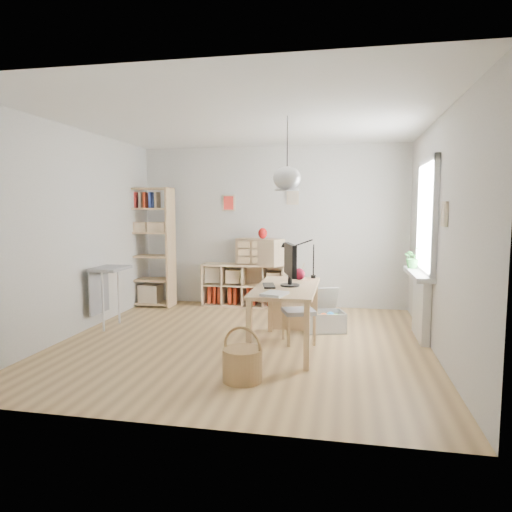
% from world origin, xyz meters
% --- Properties ---
extents(ground, '(4.50, 4.50, 0.00)m').
position_xyz_m(ground, '(0.00, 0.00, 0.00)').
color(ground, tan).
rests_on(ground, ground).
extents(room_shell, '(4.50, 4.50, 4.50)m').
position_xyz_m(room_shell, '(0.55, -0.15, 2.00)').
color(room_shell, silver).
rests_on(room_shell, ground).
extents(window_unit, '(0.07, 1.16, 1.46)m').
position_xyz_m(window_unit, '(2.23, 0.60, 1.55)').
color(window_unit, white).
rests_on(window_unit, ground).
extents(radiator, '(0.10, 0.80, 0.80)m').
position_xyz_m(radiator, '(2.19, 0.60, 0.40)').
color(radiator, silver).
rests_on(radiator, ground).
extents(windowsill, '(0.22, 1.20, 0.06)m').
position_xyz_m(windowsill, '(2.14, 0.60, 0.83)').
color(windowsill, silver).
rests_on(windowsill, radiator).
extents(desk, '(0.70, 1.50, 0.75)m').
position_xyz_m(desk, '(0.55, -0.15, 0.66)').
color(desk, tan).
rests_on(desk, ground).
extents(cube_shelf, '(1.40, 0.38, 0.72)m').
position_xyz_m(cube_shelf, '(-0.47, 2.08, 0.30)').
color(cube_shelf, beige).
rests_on(cube_shelf, ground).
extents(tall_bookshelf, '(0.80, 0.38, 2.00)m').
position_xyz_m(tall_bookshelf, '(-2.04, 1.80, 1.09)').
color(tall_bookshelf, tan).
rests_on(tall_bookshelf, ground).
extents(side_table, '(0.40, 0.55, 0.85)m').
position_xyz_m(side_table, '(-2.04, 0.35, 0.67)').
color(side_table, '#98989B').
rests_on(side_table, ground).
extents(chair, '(0.47, 0.47, 0.76)m').
position_xyz_m(chair, '(0.65, 0.16, 0.43)').
color(chair, '#98989B').
rests_on(chair, ground).
extents(wicker_basket, '(0.39, 0.39, 0.54)m').
position_xyz_m(wicker_basket, '(0.27, -1.25, 0.17)').
color(wicker_basket, '#A37C4A').
rests_on(wicker_basket, ground).
extents(storage_chest, '(0.67, 0.71, 0.56)m').
position_xyz_m(storage_chest, '(0.96, 0.75, 0.18)').
color(storage_chest, '#BCBCB7').
rests_on(storage_chest, ground).
extents(monitor, '(0.23, 0.56, 0.50)m').
position_xyz_m(monitor, '(0.59, -0.14, 1.03)').
color(monitor, black).
rests_on(monitor, desk).
extents(keyboard, '(0.20, 0.36, 0.02)m').
position_xyz_m(keyboard, '(0.35, -0.20, 0.76)').
color(keyboard, black).
rests_on(keyboard, desk).
extents(task_lamp, '(0.44, 0.16, 0.47)m').
position_xyz_m(task_lamp, '(0.60, 0.46, 1.07)').
color(task_lamp, black).
rests_on(task_lamp, desk).
extents(yarn_ball, '(0.15, 0.15, 0.15)m').
position_xyz_m(yarn_ball, '(0.65, 0.34, 0.82)').
color(yarn_ball, '#4C0A1B').
rests_on(yarn_ball, desk).
extents(paper_tray, '(0.29, 0.33, 0.03)m').
position_xyz_m(paper_tray, '(0.50, -0.73, 0.76)').
color(paper_tray, silver).
rests_on(paper_tray, desk).
extents(drawer_chest, '(0.84, 0.62, 0.44)m').
position_xyz_m(drawer_chest, '(-0.17, 2.04, 0.94)').
color(drawer_chest, beige).
rests_on(drawer_chest, cube_shelf).
extents(red_vase, '(0.15, 0.15, 0.18)m').
position_xyz_m(red_vase, '(-0.13, 2.04, 1.25)').
color(red_vase, maroon).
rests_on(red_vase, drawer_chest).
extents(potted_plant, '(0.33, 0.31, 0.29)m').
position_xyz_m(potted_plant, '(2.12, 0.95, 1.00)').
color(potted_plant, '#2A702D').
rests_on(potted_plant, windowsill).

